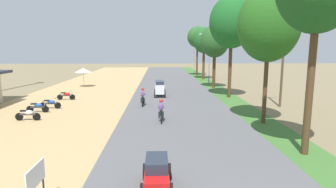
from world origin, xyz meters
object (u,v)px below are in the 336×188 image
object	(u,v)px
median_tree_sixth	(197,37)
parked_motorbike_third	(38,107)
street_signboard	(36,179)
median_tree_second	(269,25)
median_tree_fifth	(204,41)
car_sedan_red	(157,172)
vendor_umbrella	(83,70)
streetlamp_mid	(194,51)
median_tree_fourth	(215,42)
motorbike_ahead_second	(161,111)
motorbike_ahead_third	(143,97)
parked_motorbike_second	(28,114)
median_tree_third	(232,22)
utility_pole_near	(283,55)
parked_motorbike_fourth	(51,103)
car_van_white	(160,88)
streetlamp_near	(209,54)
parked_motorbike_fifth	(66,95)

from	to	relation	value
median_tree_sixth	parked_motorbike_third	bearing A→B (deg)	-119.47
street_signboard	median_tree_sixth	distance (m)	45.73
median_tree_second	median_tree_fifth	xyz separation A→B (m)	(0.18, 27.80, -0.28)
car_sedan_red	vendor_umbrella	bearing A→B (deg)	109.99
streetlamp_mid	median_tree_fourth	bearing A→B (deg)	-90.56
median_tree_sixth	motorbike_ahead_second	size ratio (longest dim) A/B	5.11
median_tree_fourth	street_signboard	bearing A→B (deg)	-111.97
median_tree_second	car_sedan_red	distance (m)	13.11
motorbike_ahead_third	car_sedan_red	bearing A→B (deg)	-84.67
parked_motorbike_second	median_tree_third	xyz separation A→B (m)	(16.91, 9.12, 7.28)
median_tree_second	motorbike_ahead_second	size ratio (longest dim) A/B	5.11
parked_motorbike_second	median_tree_second	size ratio (longest dim) A/B	0.20
median_tree_fourth	motorbike_ahead_third	size ratio (longest dim) A/B	4.53
utility_pole_near	motorbike_ahead_second	distance (m)	12.47
parked_motorbike_second	median_tree_second	bearing A→B (deg)	-3.89
parked_motorbike_second	streetlamp_mid	size ratio (longest dim) A/B	0.23
streetlamp_mid	street_signboard	bearing A→B (deg)	-102.74
parked_motorbike_fourth	parked_motorbike_second	bearing A→B (deg)	-91.20
median_tree_second	utility_pole_near	bearing A→B (deg)	56.90
parked_motorbike_second	median_tree_fifth	xyz separation A→B (m)	(16.93, 26.66, 5.93)
vendor_umbrella	median_tree_third	world-z (taller)	median_tree_third
car_van_white	car_sedan_red	bearing A→B (deg)	-90.44
median_tree_fifth	streetlamp_near	xyz separation A→B (m)	(-0.06, -5.57, -2.14)
vendor_umbrella	streetlamp_mid	world-z (taller)	streetlamp_mid
motorbike_ahead_third	motorbike_ahead_second	bearing A→B (deg)	-73.72
median_tree_fifth	street_signboard	bearing A→B (deg)	-106.72
parked_motorbike_third	streetlamp_near	distance (m)	25.63
parked_motorbike_fifth	streetlamp_mid	bearing A→B (deg)	61.38
street_signboard	motorbike_ahead_third	distance (m)	16.40
streetlamp_mid	motorbike_ahead_third	size ratio (longest dim) A/B	4.42
street_signboard	motorbike_ahead_third	size ratio (longest dim) A/B	0.83
median_tree_fourth	streetlamp_mid	world-z (taller)	median_tree_fourth
utility_pole_near	motorbike_ahead_second	size ratio (longest dim) A/B	4.95
parked_motorbike_fifth	car_van_white	bearing A→B (deg)	10.56
parked_motorbike_third	median_tree_fourth	xyz separation A→B (m)	(17.04, 13.75, 5.51)
streetlamp_near	car_van_white	size ratio (longest dim) A/B	3.07
parked_motorbike_fifth	motorbike_ahead_third	distance (m)	8.52
parked_motorbike_third	parked_motorbike_fifth	world-z (taller)	same
parked_motorbike_third	streetlamp_near	world-z (taller)	streetlamp_near
parked_motorbike_fourth	vendor_umbrella	world-z (taller)	vendor_umbrella
parked_motorbike_fifth	car_van_white	world-z (taller)	car_van_white
parked_motorbike_third	streetlamp_mid	distance (m)	40.46
motorbike_ahead_second	streetlamp_mid	bearing A→B (deg)	79.56
streetlamp_near	motorbike_ahead_second	world-z (taller)	streetlamp_near
streetlamp_near	motorbike_ahead_second	distance (m)	23.18
streetlamp_mid	streetlamp_near	bearing A→B (deg)	-90.00
parked_motorbike_second	car_van_white	bearing A→B (deg)	45.97
street_signboard	motorbike_ahead_second	xyz separation A→B (m)	(4.07, 10.66, -0.25)
median_tree_sixth	car_van_white	world-z (taller)	median_tree_sixth
median_tree_fourth	motorbike_ahead_second	world-z (taller)	median_tree_fourth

